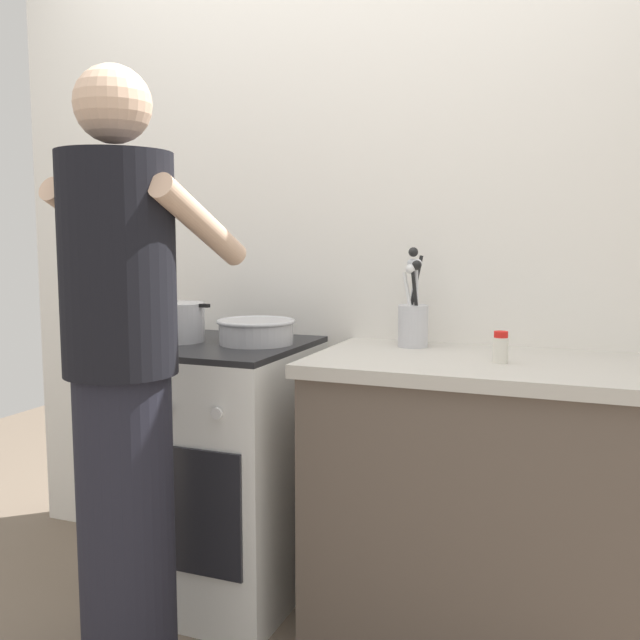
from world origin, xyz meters
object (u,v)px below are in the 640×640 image
(stove_range, at_px, (217,469))
(mixing_bowl, at_px, (256,330))
(person, at_px, (123,388))
(utensil_crock, at_px, (413,318))
(spice_bottle, at_px, (501,348))
(pot, at_px, (177,322))

(stove_range, distance_m, mixing_bowl, 0.52)
(mixing_bowl, xyz_separation_m, person, (-0.09, -0.61, -0.09))
(mixing_bowl, xyz_separation_m, utensil_crock, (0.51, 0.13, 0.05))
(stove_range, distance_m, spice_bottle, 1.09)
(pot, distance_m, spice_bottle, 1.11)
(stove_range, xyz_separation_m, mixing_bowl, (0.14, 0.04, 0.50))
(stove_range, xyz_separation_m, utensil_crock, (0.65, 0.17, 0.55))
(stove_range, bearing_deg, pot, -172.61)
(mixing_bowl, distance_m, spice_bottle, 0.83)
(stove_range, xyz_separation_m, person, (0.05, -0.58, 0.41))
(stove_range, bearing_deg, mixing_bowl, 14.23)
(stove_range, height_order, utensil_crock, utensil_crock)
(person, bearing_deg, stove_range, 94.88)
(mixing_bowl, bearing_deg, stove_range, -165.77)
(stove_range, relative_size, pot, 3.52)
(pot, xyz_separation_m, spice_bottle, (1.11, -0.02, -0.02))
(stove_range, relative_size, person, 0.53)
(pot, relative_size, spice_bottle, 2.77)
(stove_range, bearing_deg, utensil_crock, 14.35)
(utensil_crock, relative_size, spice_bottle, 3.58)
(pot, xyz_separation_m, mixing_bowl, (0.28, 0.05, -0.02))
(pot, bearing_deg, stove_range, 7.39)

